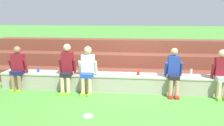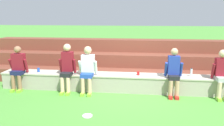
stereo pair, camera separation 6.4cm
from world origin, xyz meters
The scene contains 12 objects.
ground_plane centered at (0.00, 0.00, 0.00)m, with size 80.00×80.00×0.00m, color #4C9338.
stone_seating_wall centered at (0.00, 0.27, 0.27)m, with size 8.23×0.58×0.51m.
brick_bleachers centered at (0.00, 1.87, 0.52)m, with size 10.92×1.95×1.35m.
person_far_left centered at (-3.52, -0.02, 0.73)m, with size 0.56×0.49×1.35m.
person_left_of_center centered at (-1.98, -0.01, 0.77)m, with size 0.51×0.58×1.44m.
person_center centered at (-1.36, -0.02, 0.75)m, with size 0.55×0.57×1.38m.
person_right_of_center centered at (1.11, 0.01, 0.73)m, with size 0.50×0.52×1.37m.
person_far_right centered at (2.40, 0.01, 0.73)m, with size 0.52×0.53×1.35m.
water_bottle_center_gap centered at (1.66, 0.30, 0.63)m, with size 0.06×0.06×0.25m.
plastic_cup_left_end centered at (0.12, 0.26, 0.57)m, with size 0.08×0.08×0.11m, color red.
plastic_cup_right_end centered at (-3.00, 0.25, 0.58)m, with size 0.08×0.08×0.13m, color blue.
frisbee centered at (-1.02, -1.55, 0.01)m, with size 0.23×0.23×0.02m, color white.
Camera 1 is at (0.03, -6.08, 2.28)m, focal length 34.97 mm.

